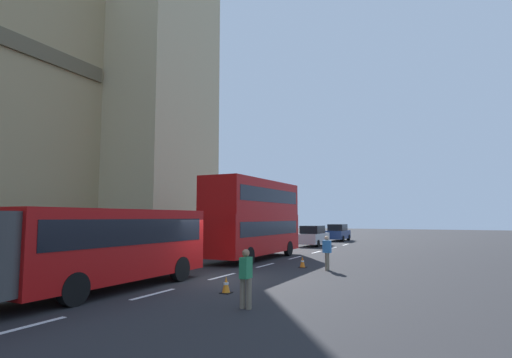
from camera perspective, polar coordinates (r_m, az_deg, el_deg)
The scene contains 9 objects.
ground_plane at distance 17.65m, azimuth -6.23°, elevation -13.93°, with size 160.00×160.00×0.00m, color #262628.
lane_centre_marking at distance 22.42m, azimuth 1.37°, elevation -12.12°, with size 39.00×0.16×0.01m.
double_decker_bus at distance 25.51m, azimuth -0.26°, elevation -5.23°, with size 9.37×2.54×4.90m.
sedan_lead at distance 37.55m, azimuth 8.13°, elevation -7.99°, with size 4.40×1.86×1.85m.
sedan_trailing at distance 46.18m, azimuth 11.57°, elevation -7.45°, with size 4.40×1.86×1.85m.
traffic_cone_west at distance 14.41m, azimuth -4.27°, elevation -14.73°, with size 0.36×0.36×0.58m.
traffic_cone_middle at distance 21.53m, azimuth 6.60°, elevation -11.62°, with size 0.36×0.36×0.58m.
pedestrian_near_cones at distance 11.92m, azimuth -1.46°, elevation -13.63°, with size 0.40×0.36×1.69m.
pedestrian_by_kerb at distance 20.56m, azimuth 10.03°, elevation -10.10°, with size 0.36×0.40×1.69m.
Camera 1 is at (-14.80, -9.26, 2.61)m, focal length 28.22 mm.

